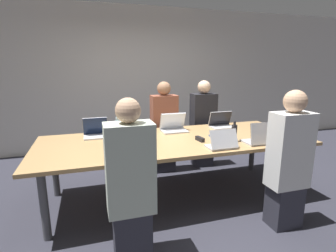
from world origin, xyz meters
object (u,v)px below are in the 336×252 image
object	(u,v)px
laptop_near_left	(121,151)
stapler	(200,139)
person_near_left	(131,185)
person_far_center	(164,129)
laptop_far_center	(174,126)
laptop_far_left	(96,131)
person_far_right	(203,125)
laptop_near_right	(260,138)
bottle_near_right	(234,133)
laptop_far_right	(221,123)
cup_near_left	(146,149)
laptop_near_midright	(222,143)
bottle_far_left	(118,130)
person_near_right	(288,163)

from	to	relation	value
laptop_near_left	stapler	size ratio (longest dim) A/B	2.07
person_near_left	person_far_center	bearing A→B (deg)	-114.28
laptop_far_center	laptop_far_left	world-z (taller)	laptop_far_center
person_far_right	stapler	xyz separation A→B (m)	(-0.54, -1.09, 0.10)
laptop_near_right	bottle_near_right	bearing A→B (deg)	-36.19
laptop_far_right	laptop_far_center	bearing A→B (deg)	-179.39
laptop_far_right	person_far_right	size ratio (longest dim) A/B	0.24
person_far_right	person_near_left	size ratio (longest dim) A/B	1.01
cup_near_left	laptop_near_right	size ratio (longest dim) A/B	0.31
laptop_near_midright	bottle_far_left	distance (m)	1.29
laptop_near_left	cup_near_left	distance (m)	0.27
laptop_far_center	stapler	world-z (taller)	laptop_far_center
cup_near_left	laptop_near_left	bearing A→B (deg)	-171.75
laptop_far_center	cup_near_left	bearing A→B (deg)	-124.79
person_far_right	cup_near_left	xyz separation A→B (m)	(-1.26, -1.35, 0.12)
bottle_far_left	laptop_far_center	bearing A→B (deg)	12.45
person_far_center	bottle_near_right	world-z (taller)	person_far_center
laptop_near_midright	person_far_right	distance (m)	1.50
cup_near_left	stapler	world-z (taller)	cup_near_left
laptop_far_left	laptop_near_midright	bearing A→B (deg)	-34.79
laptop_far_center	bottle_far_left	size ratio (longest dim) A/B	1.30
bottle_near_right	person_far_right	bearing A→B (deg)	82.78
stapler	laptop_far_left	bearing A→B (deg)	145.96
bottle_far_left	bottle_near_right	world-z (taller)	bottle_far_left
laptop_near_midright	laptop_far_center	bearing A→B (deg)	-73.52
laptop_far_right	laptop_near_right	world-z (taller)	laptop_near_right
laptop_near_midright	laptop_far_center	xyz separation A→B (m)	(-0.27, 0.91, 0.01)
person_far_center	bottle_near_right	bearing A→B (deg)	-65.88
cup_near_left	stapler	xyz separation A→B (m)	(0.73, 0.26, -0.02)
person_near_right	stapler	size ratio (longest dim) A/B	9.34
bottle_far_left	laptop_near_right	xyz separation A→B (m)	(1.56, -0.71, -0.04)
laptop_far_left	person_near_right	distance (m)	2.29
person_far_right	laptop_near_right	size ratio (longest dim) A/B	4.50
laptop_near_midright	laptop_far_right	world-z (taller)	laptop_far_right
laptop_near_midright	person_near_left	xyz separation A→B (m)	(-1.09, -0.44, -0.14)
stapler	person_far_center	bearing A→B (deg)	89.72
laptop_far_right	laptop_far_center	world-z (taller)	laptop_far_center
laptop_far_left	laptop_far_center	bearing A→B (deg)	-0.53
laptop_near_midright	laptop_near_right	distance (m)	0.50
person_near_left	person_near_right	distance (m)	1.62
cup_near_left	bottle_far_left	bearing A→B (deg)	108.60
person_far_center	bottle_far_left	xyz separation A→B (m)	(-0.79, -0.66, 0.20)
person_near_left	person_far_center	xyz separation A→B (m)	(0.82, 1.82, 0.00)
laptop_near_left	bottle_near_right	distance (m)	1.38
laptop_near_midright	cup_near_left	world-z (taller)	laptop_near_midright
laptop_near_left	cup_near_left	world-z (taller)	laptop_near_left
laptop_near_right	stapler	distance (m)	0.70
person_near_left	laptop_far_center	xyz separation A→B (m)	(0.82, 1.34, 0.15)
cup_near_left	laptop_far_left	xyz separation A→B (m)	(-0.48, 0.83, 0.02)
person_far_center	person_near_right	distance (m)	1.98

